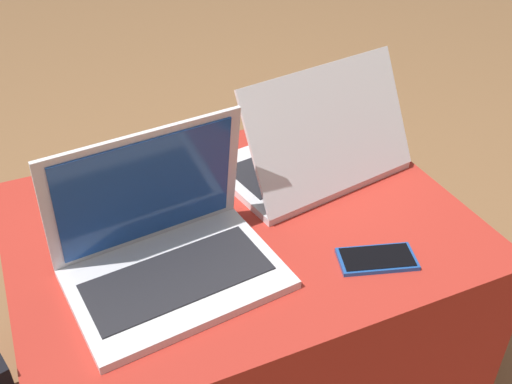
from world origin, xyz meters
name	(u,v)px	position (x,y,z in m)	size (l,w,h in m)	color
ground_plane	(243,356)	(0.00, 0.00, 0.00)	(14.00, 14.00, 0.00)	olive
ottoman	(241,294)	(0.00, 0.00, 0.20)	(0.85, 0.64, 0.39)	maroon
laptop_near	(166,247)	(-0.16, -0.08, 0.44)	(0.37, 0.28, 0.25)	silver
laptop_far	(314,152)	(0.21, 0.09, 0.44)	(0.41, 0.31, 0.24)	silver
cell_phone	(377,259)	(0.17, -0.20, 0.40)	(0.15, 0.10, 0.01)	#1E4C9E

